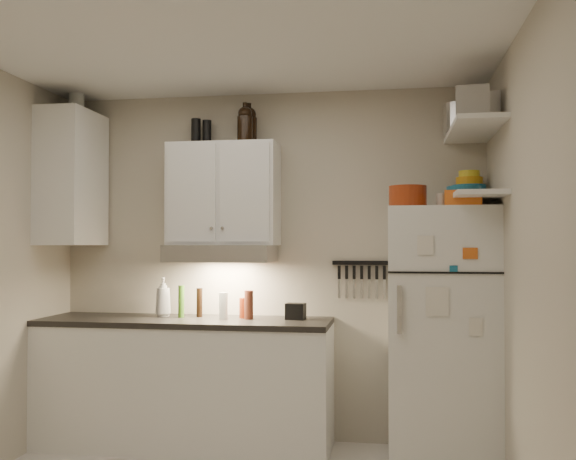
# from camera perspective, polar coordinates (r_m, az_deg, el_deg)

# --- Properties ---
(ceiling) EXTENTS (3.20, 3.00, 0.02)m
(ceiling) POSITION_cam_1_polar(r_m,az_deg,el_deg) (3.58, -6.57, 17.56)
(ceiling) COLOR white
(ceiling) RESTS_ON ground
(back_wall) EXTENTS (3.20, 0.02, 2.60)m
(back_wall) POSITION_cam_1_polar(r_m,az_deg,el_deg) (4.86, -1.77, -3.12)
(back_wall) COLOR #BCB3A1
(back_wall) RESTS_ON ground
(right_wall) EXTENTS (0.02, 3.00, 2.60)m
(right_wall) POSITION_cam_1_polar(r_m,az_deg,el_deg) (3.33, 21.15, -3.87)
(right_wall) COLOR #BCB3A1
(right_wall) RESTS_ON ground
(base_cabinet) EXTENTS (2.10, 0.60, 0.88)m
(base_cabinet) POSITION_cam_1_polar(r_m,az_deg,el_deg) (4.80, -9.15, -13.48)
(base_cabinet) COLOR white
(base_cabinet) RESTS_ON floor
(countertop) EXTENTS (2.10, 0.62, 0.04)m
(countertop) POSITION_cam_1_polar(r_m,az_deg,el_deg) (4.73, -9.13, -8.02)
(countertop) COLOR black
(countertop) RESTS_ON base_cabinet
(upper_cabinet) EXTENTS (0.80, 0.33, 0.75)m
(upper_cabinet) POSITION_cam_1_polar(r_m,az_deg,el_deg) (4.77, -5.71, 3.17)
(upper_cabinet) COLOR white
(upper_cabinet) RESTS_ON back_wall
(side_cabinet) EXTENTS (0.33, 0.55, 1.00)m
(side_cabinet) POSITION_cam_1_polar(r_m,az_deg,el_deg) (5.06, -18.66, 4.38)
(side_cabinet) COLOR white
(side_cabinet) RESTS_ON left_wall
(range_hood) EXTENTS (0.76, 0.46, 0.12)m
(range_hood) POSITION_cam_1_polar(r_m,az_deg,el_deg) (4.69, -5.93, -2.08)
(range_hood) COLOR silver
(range_hood) RESTS_ON back_wall
(fridge) EXTENTS (0.70, 0.68, 1.70)m
(fridge) POSITION_cam_1_polar(r_m,az_deg,el_deg) (4.47, 13.48, -9.04)
(fridge) COLOR white
(fridge) RESTS_ON floor
(shelf_hi) EXTENTS (0.30, 0.95, 0.03)m
(shelf_hi) POSITION_cam_1_polar(r_m,az_deg,el_deg) (4.38, 16.16, 8.56)
(shelf_hi) COLOR white
(shelf_hi) RESTS_ON right_wall
(shelf_lo) EXTENTS (0.30, 0.95, 0.03)m
(shelf_lo) POSITION_cam_1_polar(r_m,az_deg,el_deg) (4.32, 16.19, 2.80)
(shelf_lo) COLOR white
(shelf_lo) RESTS_ON right_wall
(knife_strip) EXTENTS (0.42, 0.02, 0.03)m
(knife_strip) POSITION_cam_1_polar(r_m,az_deg,el_deg) (4.75, 6.51, -2.92)
(knife_strip) COLOR black
(knife_strip) RESTS_ON back_wall
(dutch_oven) EXTENTS (0.31, 0.31, 0.14)m
(dutch_oven) POSITION_cam_1_polar(r_m,az_deg,el_deg) (4.35, 10.59, 2.91)
(dutch_oven) COLOR maroon
(dutch_oven) RESTS_ON fridge
(book_stack) EXTENTS (0.25, 0.30, 0.09)m
(book_stack) POSITION_cam_1_polar(r_m,az_deg,el_deg) (4.25, 15.27, 2.69)
(book_stack) COLOR orange
(book_stack) RESTS_ON fridge
(spice_jar) EXTENTS (0.07, 0.07, 0.10)m
(spice_jar) POSITION_cam_1_polar(r_m,az_deg,el_deg) (4.42, 13.39, 2.56)
(spice_jar) COLOR silver
(spice_jar) RESTS_ON fridge
(stock_pot) EXTENTS (0.35, 0.35, 0.20)m
(stock_pot) POSITION_cam_1_polar(r_m,az_deg,el_deg) (4.63, 15.36, 9.48)
(stock_pot) COLOR silver
(stock_pot) RESTS_ON shelf_hi
(tin_a) EXTENTS (0.21, 0.19, 0.20)m
(tin_a) POSITION_cam_1_polar(r_m,az_deg,el_deg) (4.36, 17.13, 10.16)
(tin_a) COLOR #AAAAAD
(tin_a) RESTS_ON shelf_hi
(tin_b) EXTENTS (0.22, 0.22, 0.20)m
(tin_b) POSITION_cam_1_polar(r_m,az_deg,el_deg) (4.16, 16.06, 10.69)
(tin_b) COLOR #AAAAAD
(tin_b) RESTS_ON shelf_hi
(bowl_teal) EXTENTS (0.23, 0.23, 0.09)m
(bowl_teal) POSITION_cam_1_polar(r_m,az_deg,el_deg) (4.63, 15.79, 3.29)
(bowl_teal) COLOR #186185
(bowl_teal) RESTS_ON shelf_lo
(bowl_orange) EXTENTS (0.18, 0.18, 0.06)m
(bowl_orange) POSITION_cam_1_polar(r_m,az_deg,el_deg) (4.66, 15.82, 4.18)
(bowl_orange) COLOR orange
(bowl_orange) RESTS_ON bowl_teal
(bowl_yellow) EXTENTS (0.14, 0.14, 0.05)m
(bowl_yellow) POSITION_cam_1_polar(r_m,az_deg,el_deg) (4.67, 15.81, 4.80)
(bowl_yellow) COLOR yellow
(bowl_yellow) RESTS_ON bowl_orange
(plates) EXTENTS (0.25, 0.25, 0.05)m
(plates) POSITION_cam_1_polar(r_m,az_deg,el_deg) (4.30, 15.34, 3.38)
(plates) COLOR #186185
(plates) RESTS_ON shelf_lo
(growler_a) EXTENTS (0.16, 0.16, 0.29)m
(growler_a) POSITION_cam_1_polar(r_m,az_deg,el_deg) (4.85, -3.51, 9.26)
(growler_a) COLOR black
(growler_a) RESTS_ON upper_cabinet
(growler_b) EXTENTS (0.12, 0.12, 0.27)m
(growler_b) POSITION_cam_1_polar(r_m,az_deg,el_deg) (4.75, -3.84, 9.39)
(growler_b) COLOR black
(growler_b) RESTS_ON upper_cabinet
(thermos_a) EXTENTS (0.07, 0.07, 0.19)m
(thermos_a) POSITION_cam_1_polar(r_m,az_deg,el_deg) (4.94, -7.22, 8.54)
(thermos_a) COLOR black
(thermos_a) RESTS_ON upper_cabinet
(thermos_b) EXTENTS (0.08, 0.08, 0.21)m
(thermos_b) POSITION_cam_1_polar(r_m,az_deg,el_deg) (4.95, -8.19, 8.58)
(thermos_b) COLOR black
(thermos_b) RESTS_ON upper_cabinet
(side_jar) EXTENTS (0.15, 0.15, 0.16)m
(side_jar) POSITION_cam_1_polar(r_m,az_deg,el_deg) (5.21, -18.30, 10.65)
(side_jar) COLOR silver
(side_jar) RESTS_ON side_cabinet
(soap_bottle) EXTENTS (0.15, 0.15, 0.32)m
(soap_bottle) POSITION_cam_1_polar(r_m,az_deg,el_deg) (4.88, -11.04, -5.65)
(soap_bottle) COLOR white
(soap_bottle) RESTS_ON countertop
(pepper_mill) EXTENTS (0.07, 0.07, 0.21)m
(pepper_mill) POSITION_cam_1_polar(r_m,az_deg,el_deg) (4.62, -3.51, -6.65)
(pepper_mill) COLOR #612C1D
(pepper_mill) RESTS_ON countertop
(oil_bottle) EXTENTS (0.06, 0.06, 0.24)m
(oil_bottle) POSITION_cam_1_polar(r_m,az_deg,el_deg) (4.79, -9.47, -6.28)
(oil_bottle) COLOR #3A6B1A
(oil_bottle) RESTS_ON countertop
(vinegar_bottle) EXTENTS (0.06, 0.06, 0.21)m
(vinegar_bottle) POSITION_cam_1_polar(r_m,az_deg,el_deg) (4.80, -7.88, -6.40)
(vinegar_bottle) COLOR black
(vinegar_bottle) RESTS_ON countertop
(clear_bottle) EXTENTS (0.08, 0.08, 0.19)m
(clear_bottle) POSITION_cam_1_polar(r_m,az_deg,el_deg) (4.66, -5.77, -6.70)
(clear_bottle) COLOR silver
(clear_bottle) RESTS_ON countertop
(red_jar) EXTENTS (0.09, 0.09, 0.15)m
(red_jar) POSITION_cam_1_polar(r_m,az_deg,el_deg) (4.70, -3.91, -6.93)
(red_jar) COLOR maroon
(red_jar) RESTS_ON countertop
(caddy) EXTENTS (0.14, 0.11, 0.12)m
(caddy) POSITION_cam_1_polar(r_m,az_deg,el_deg) (4.60, 0.69, -7.24)
(caddy) COLOR black
(caddy) RESTS_ON countertop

